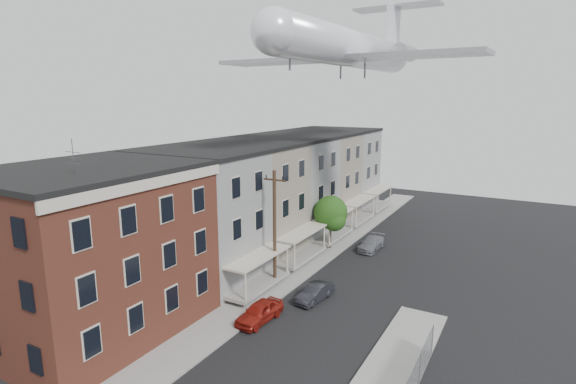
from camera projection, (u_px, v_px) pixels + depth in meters
name	position (u px, v px, depth m)	size (l,w,h in m)	color
sidewalk_left	(311.00, 261.00, 39.70)	(3.00, 62.00, 0.12)	gray
curb_left	(325.00, 264.00, 39.01)	(0.15, 62.00, 0.14)	gray
corner_building	(91.00, 250.00, 27.20)	(10.31, 12.30, 12.15)	#3E1A13
row_house_a	(195.00, 215.00, 35.31)	(11.98, 7.00, 10.30)	slate
row_house_b	(246.00, 198.00, 41.30)	(11.98, 7.00, 10.30)	gray
row_house_c	(283.00, 186.00, 47.29)	(11.98, 7.00, 10.30)	slate
row_house_d	(312.00, 176.00, 53.27)	(11.98, 7.00, 10.30)	gray
row_house_e	(336.00, 168.00, 59.26)	(11.98, 7.00, 10.30)	slate
utility_pole	(275.00, 227.00, 33.67)	(1.80, 0.26, 9.00)	black
street_tree	(332.00, 214.00, 42.25)	(3.22, 3.20, 5.20)	black
car_near	(260.00, 312.00, 29.00)	(1.53, 3.82, 1.30)	maroon
car_mid	(315.00, 293.00, 32.00)	(1.23, 3.53, 1.16)	black
car_far	(371.00, 243.00, 42.73)	(1.67, 4.11, 1.19)	slate
airplane	(352.00, 48.00, 37.97)	(22.74, 25.96, 7.52)	white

